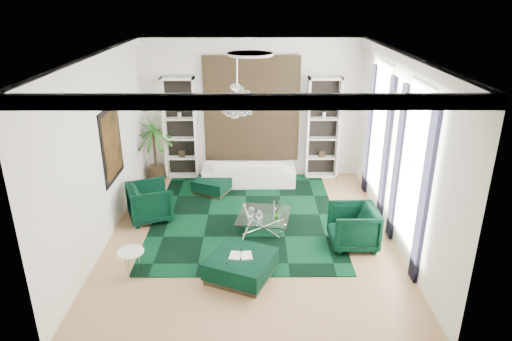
{
  "coord_description": "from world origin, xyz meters",
  "views": [
    {
      "loc": [
        0.08,
        -8.68,
        4.91
      ],
      "look_at": [
        0.11,
        0.5,
        1.28
      ],
      "focal_mm": 32.0,
      "sensor_mm": 36.0,
      "label": 1
    }
  ],
  "objects_px": {
    "sofa": "(249,171)",
    "ottoman_front": "(241,266)",
    "side_table": "(132,263)",
    "armchair_right": "(353,227)",
    "ottoman_side": "(213,185)",
    "coffee_table": "(264,222)",
    "palm": "(154,139)",
    "armchair_left": "(150,202)"
  },
  "relations": [
    {
      "from": "ottoman_front",
      "to": "sofa",
      "type": "bearing_deg",
      "value": 88.76
    },
    {
      "from": "armchair_right",
      "to": "ottoman_front",
      "type": "distance_m",
      "value": 2.52
    },
    {
      "from": "armchair_left",
      "to": "palm",
      "type": "relative_size",
      "value": 0.4
    },
    {
      "from": "coffee_table",
      "to": "palm",
      "type": "height_order",
      "value": "palm"
    },
    {
      "from": "sofa",
      "to": "ottoman_front",
      "type": "distance_m",
      "value": 4.35
    },
    {
      "from": "armchair_right",
      "to": "sofa",
      "type": "bearing_deg",
      "value": -147.38
    },
    {
      "from": "armchair_right",
      "to": "side_table",
      "type": "distance_m",
      "value": 4.4
    },
    {
      "from": "sofa",
      "to": "ottoman_front",
      "type": "xyz_separation_m",
      "value": [
        -0.09,
        -4.35,
        -0.14
      ]
    },
    {
      "from": "armchair_left",
      "to": "ottoman_side",
      "type": "xyz_separation_m",
      "value": [
        1.31,
        1.51,
        -0.24
      ]
    },
    {
      "from": "armchair_right",
      "to": "palm",
      "type": "height_order",
      "value": "palm"
    },
    {
      "from": "coffee_table",
      "to": "ottoman_front",
      "type": "xyz_separation_m",
      "value": [
        -0.45,
        -1.74,
        0.03
      ]
    },
    {
      "from": "armchair_right",
      "to": "ottoman_front",
      "type": "height_order",
      "value": "armchair_right"
    },
    {
      "from": "armchair_left",
      "to": "side_table",
      "type": "distance_m",
      "value": 2.21
    },
    {
      "from": "ottoman_side",
      "to": "coffee_table",
      "type": "bearing_deg",
      "value": -58.3
    },
    {
      "from": "side_table",
      "to": "armchair_left",
      "type": "bearing_deg",
      "value": 93.0
    },
    {
      "from": "ottoman_side",
      "to": "palm",
      "type": "distance_m",
      "value": 2.11
    },
    {
      "from": "ottoman_side",
      "to": "side_table",
      "type": "bearing_deg",
      "value": -107.87
    },
    {
      "from": "ottoman_side",
      "to": "palm",
      "type": "bearing_deg",
      "value": 152.33
    },
    {
      "from": "sofa",
      "to": "armchair_right",
      "type": "xyz_separation_m",
      "value": [
        2.16,
        -3.26,
        0.07
      ]
    },
    {
      "from": "side_table",
      "to": "palm",
      "type": "distance_m",
      "value": 4.69
    },
    {
      "from": "sofa",
      "to": "armchair_left",
      "type": "bearing_deg",
      "value": 41.98
    },
    {
      "from": "sofa",
      "to": "palm",
      "type": "distance_m",
      "value": 2.72
    },
    {
      "from": "sofa",
      "to": "coffee_table",
      "type": "relative_size",
      "value": 2.24
    },
    {
      "from": "ottoman_front",
      "to": "armchair_right",
      "type": "bearing_deg",
      "value": 25.84
    },
    {
      "from": "armchair_left",
      "to": "palm",
      "type": "xyz_separation_m",
      "value": [
        -0.34,
        2.38,
        0.75
      ]
    },
    {
      "from": "ottoman_front",
      "to": "palm",
      "type": "xyz_separation_m",
      "value": [
        -2.48,
        4.67,
        0.97
      ]
    },
    {
      "from": "side_table",
      "to": "coffee_table",
      "type": "bearing_deg",
      "value": 33.67
    },
    {
      "from": "sofa",
      "to": "coffee_table",
      "type": "height_order",
      "value": "sofa"
    },
    {
      "from": "coffee_table",
      "to": "ottoman_front",
      "type": "height_order",
      "value": "ottoman_front"
    },
    {
      "from": "armchair_right",
      "to": "ottoman_side",
      "type": "distance_m",
      "value": 4.11
    },
    {
      "from": "sofa",
      "to": "ottoman_side",
      "type": "bearing_deg",
      "value": 30.11
    },
    {
      "from": "sofa",
      "to": "palm",
      "type": "bearing_deg",
      "value": -7.78
    },
    {
      "from": "armchair_left",
      "to": "side_table",
      "type": "relative_size",
      "value": 1.93
    },
    {
      "from": "armchair_left",
      "to": "palm",
      "type": "bearing_deg",
      "value": -13.79
    },
    {
      "from": "sofa",
      "to": "armchair_right",
      "type": "relative_size",
      "value": 2.62
    },
    {
      "from": "sofa",
      "to": "palm",
      "type": "relative_size",
      "value": 1.04
    },
    {
      "from": "sofa",
      "to": "side_table",
      "type": "distance_m",
      "value": 4.76
    },
    {
      "from": "sofa",
      "to": "ottoman_side",
      "type": "height_order",
      "value": "sofa"
    },
    {
      "from": "armchair_right",
      "to": "ottoman_side",
      "type": "relative_size",
      "value": 1.11
    },
    {
      "from": "armchair_left",
      "to": "armchair_right",
      "type": "xyz_separation_m",
      "value": [
        4.4,
        -1.19,
        0.0
      ]
    },
    {
      "from": "armchair_right",
      "to": "palm",
      "type": "distance_m",
      "value": 5.98
    },
    {
      "from": "armchair_right",
      "to": "side_table",
      "type": "xyz_separation_m",
      "value": [
        -4.28,
        -1.0,
        -0.19
      ]
    }
  ]
}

